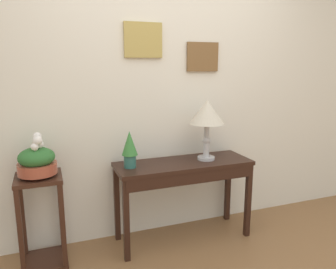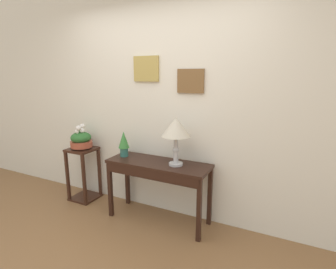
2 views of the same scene
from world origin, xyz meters
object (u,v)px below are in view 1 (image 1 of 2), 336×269
at_px(table_lamp, 207,115).
at_px(planter_bowl_wide, 37,161).
at_px(pedestal_stand_left, 42,220).
at_px(potted_plant_on_console, 130,147).
at_px(console_table, 185,174).

xyz_separation_m(table_lamp, planter_bowl_wide, (-1.40, 0.03, -0.28)).
xyz_separation_m(table_lamp, pedestal_stand_left, (-1.40, 0.03, -0.76)).
height_order(table_lamp, potted_plant_on_console, table_lamp).
distance_m(console_table, planter_bowl_wide, 1.21).
relative_size(potted_plant_on_console, planter_bowl_wide, 0.92).
height_order(console_table, pedestal_stand_left, pedestal_stand_left).
xyz_separation_m(table_lamp, potted_plant_on_console, (-0.69, 0.01, -0.23)).
xyz_separation_m(console_table, planter_bowl_wide, (-1.18, 0.05, 0.23)).
height_order(potted_plant_on_console, planter_bowl_wide, planter_bowl_wide).
xyz_separation_m(console_table, pedestal_stand_left, (-1.18, 0.06, -0.26)).
height_order(table_lamp, pedestal_stand_left, table_lamp).
distance_m(potted_plant_on_console, pedestal_stand_left, 0.88).
height_order(table_lamp, planter_bowl_wide, table_lamp).
distance_m(console_table, table_lamp, 0.55).
bearing_deg(table_lamp, pedestal_stand_left, 178.69).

